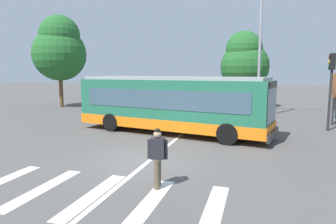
{
  "coord_description": "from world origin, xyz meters",
  "views": [
    {
      "loc": [
        4.11,
        -9.95,
        3.25
      ],
      "look_at": [
        -0.14,
        4.21,
        1.3
      ],
      "focal_mm": 31.62,
      "sensor_mm": 36.0,
      "label": 1
    }
  ],
  "objects_px": {
    "city_transit_bus": "(171,104)",
    "traffic_light_far_corner": "(331,79)",
    "pedestrian_crossing_street": "(158,155)",
    "background_tree_left": "(59,49)",
    "twin_arm_street_lamp": "(261,30)",
    "parked_car_white": "(167,102)",
    "parked_car_red": "(228,104)",
    "parked_car_black": "(195,103)",
    "background_tree_right": "(244,61)"
  },
  "relations": [
    {
      "from": "pedestrian_crossing_street",
      "to": "parked_car_red",
      "type": "bearing_deg",
      "value": 88.52
    },
    {
      "from": "pedestrian_crossing_street",
      "to": "background_tree_left",
      "type": "height_order",
      "value": "background_tree_left"
    },
    {
      "from": "parked_car_black",
      "to": "traffic_light_far_corner",
      "type": "distance_m",
      "value": 10.85
    },
    {
      "from": "twin_arm_street_lamp",
      "to": "background_tree_left",
      "type": "height_order",
      "value": "twin_arm_street_lamp"
    },
    {
      "from": "parked_car_red",
      "to": "city_transit_bus",
      "type": "bearing_deg",
      "value": -104.03
    },
    {
      "from": "traffic_light_far_corner",
      "to": "parked_car_white",
      "type": "bearing_deg",
      "value": 151.88
    },
    {
      "from": "parked_car_black",
      "to": "background_tree_right",
      "type": "height_order",
      "value": "background_tree_right"
    },
    {
      "from": "parked_car_red",
      "to": "traffic_light_far_corner",
      "type": "xyz_separation_m",
      "value": [
        6.13,
        -5.88,
        2.16
      ]
    },
    {
      "from": "parked_car_red",
      "to": "parked_car_white",
      "type": "bearing_deg",
      "value": 177.8
    },
    {
      "from": "pedestrian_crossing_street",
      "to": "traffic_light_far_corner",
      "type": "height_order",
      "value": "traffic_light_far_corner"
    },
    {
      "from": "pedestrian_crossing_street",
      "to": "parked_car_white",
      "type": "distance_m",
      "value": 17.49
    },
    {
      "from": "background_tree_right",
      "to": "traffic_light_far_corner",
      "type": "bearing_deg",
      "value": -63.72
    },
    {
      "from": "pedestrian_crossing_street",
      "to": "twin_arm_street_lamp",
      "type": "xyz_separation_m",
      "value": [
        2.73,
        14.82,
        5.29
      ]
    },
    {
      "from": "parked_car_white",
      "to": "parked_car_red",
      "type": "bearing_deg",
      "value": -2.2
    },
    {
      "from": "traffic_light_far_corner",
      "to": "background_tree_left",
      "type": "distance_m",
      "value": 22.83
    },
    {
      "from": "city_transit_bus",
      "to": "pedestrian_crossing_street",
      "type": "relative_size",
      "value": 6.41
    },
    {
      "from": "traffic_light_far_corner",
      "to": "background_tree_right",
      "type": "distance_m",
      "value": 11.69
    },
    {
      "from": "parked_car_white",
      "to": "background_tree_left",
      "type": "xyz_separation_m",
      "value": [
        -10.54,
        -0.23,
        4.75
      ]
    },
    {
      "from": "parked_car_white",
      "to": "traffic_light_far_corner",
      "type": "distance_m",
      "value": 13.08
    },
    {
      "from": "city_transit_bus",
      "to": "traffic_light_far_corner",
      "type": "bearing_deg",
      "value": 20.47
    },
    {
      "from": "parked_car_red",
      "to": "background_tree_right",
      "type": "distance_m",
      "value": 5.84
    },
    {
      "from": "city_transit_bus",
      "to": "traffic_light_far_corner",
      "type": "height_order",
      "value": "traffic_light_far_corner"
    },
    {
      "from": "pedestrian_crossing_street",
      "to": "parked_car_white",
      "type": "xyz_separation_m",
      "value": [
        -4.82,
        16.82,
        -0.2
      ]
    },
    {
      "from": "parked_car_white",
      "to": "traffic_light_far_corner",
      "type": "bearing_deg",
      "value": -28.12
    },
    {
      "from": "traffic_light_far_corner",
      "to": "twin_arm_street_lamp",
      "type": "bearing_deg",
      "value": 133.25
    },
    {
      "from": "parked_car_black",
      "to": "background_tree_right",
      "type": "xyz_separation_m",
      "value": [
        3.71,
        4.5,
        3.56
      ]
    },
    {
      "from": "traffic_light_far_corner",
      "to": "background_tree_right",
      "type": "height_order",
      "value": "background_tree_right"
    },
    {
      "from": "pedestrian_crossing_street",
      "to": "background_tree_left",
      "type": "xyz_separation_m",
      "value": [
        -15.36,
        16.59,
        4.55
      ]
    },
    {
      "from": "background_tree_left",
      "to": "city_transit_bus",
      "type": "bearing_deg",
      "value": -33.56
    },
    {
      "from": "city_transit_bus",
      "to": "parked_car_white",
      "type": "relative_size",
      "value": 2.38
    },
    {
      "from": "parked_car_white",
      "to": "city_transit_bus",
      "type": "bearing_deg",
      "value": -71.98
    },
    {
      "from": "city_transit_bus",
      "to": "twin_arm_street_lamp",
      "type": "xyz_separation_m",
      "value": [
        4.55,
        7.21,
        4.67
      ]
    },
    {
      "from": "pedestrian_crossing_street",
      "to": "parked_car_black",
      "type": "bearing_deg",
      "value": 97.82
    },
    {
      "from": "twin_arm_street_lamp",
      "to": "pedestrian_crossing_street",
      "type": "bearing_deg",
      "value": -100.42
    },
    {
      "from": "parked_car_white",
      "to": "background_tree_right",
      "type": "xyz_separation_m",
      "value": [
        6.24,
        4.32,
        3.56
      ]
    },
    {
      "from": "parked_car_white",
      "to": "background_tree_left",
      "type": "height_order",
      "value": "background_tree_left"
    },
    {
      "from": "city_transit_bus",
      "to": "background_tree_right",
      "type": "xyz_separation_m",
      "value": [
        3.24,
        13.53,
        2.74
      ]
    },
    {
      "from": "parked_car_black",
      "to": "parked_car_red",
      "type": "height_order",
      "value": "same"
    },
    {
      "from": "pedestrian_crossing_street",
      "to": "city_transit_bus",
      "type": "bearing_deg",
      "value": 103.46
    },
    {
      "from": "pedestrian_crossing_street",
      "to": "background_tree_left",
      "type": "distance_m",
      "value": 23.06
    },
    {
      "from": "city_transit_bus",
      "to": "background_tree_left",
      "type": "distance_m",
      "value": 16.71
    },
    {
      "from": "background_tree_right",
      "to": "pedestrian_crossing_street",
      "type": "bearing_deg",
      "value": -93.85
    },
    {
      "from": "parked_car_red",
      "to": "background_tree_right",
      "type": "relative_size",
      "value": 0.65
    },
    {
      "from": "parked_car_red",
      "to": "background_tree_left",
      "type": "distance_m",
      "value": 16.49
    },
    {
      "from": "parked_car_white",
      "to": "twin_arm_street_lamp",
      "type": "distance_m",
      "value": 9.54
    },
    {
      "from": "parked_car_red",
      "to": "twin_arm_street_lamp",
      "type": "distance_m",
      "value": 6.22
    },
    {
      "from": "background_tree_left",
      "to": "parked_car_white",
      "type": "bearing_deg",
      "value": 1.24
    },
    {
      "from": "parked_car_black",
      "to": "traffic_light_far_corner",
      "type": "bearing_deg",
      "value": -33.72
    },
    {
      "from": "city_transit_bus",
      "to": "twin_arm_street_lamp",
      "type": "relative_size",
      "value": 1.07
    },
    {
      "from": "pedestrian_crossing_street",
      "to": "parked_car_red",
      "type": "xyz_separation_m",
      "value": [
        0.43,
        16.62,
        -0.2
      ]
    }
  ]
}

